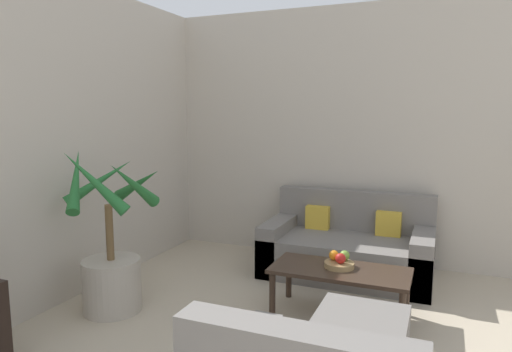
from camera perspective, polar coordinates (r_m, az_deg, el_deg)
wall_back at (r=4.89m, az=24.66°, el=4.38°), size 7.80×0.06×2.70m
potted_palm at (r=3.89m, az=-17.65°, el=-9.86°), size 0.82×0.80×1.34m
sofa_loveseat at (r=4.65m, az=11.41°, el=-8.88°), size 1.60×0.87×0.79m
coffee_table at (r=3.70m, az=10.45°, el=-12.07°), size 1.07×0.50×0.39m
fruit_bowl at (r=3.71m, az=10.36°, el=-10.87°), size 0.24×0.24×0.04m
apple_red at (r=3.66m, az=10.52°, el=-10.10°), size 0.08×0.08×0.08m
apple_green at (r=3.74m, az=11.02°, el=-9.72°), size 0.08×0.08×0.08m
orange_fruit at (r=3.74m, az=9.70°, el=-9.73°), size 0.08×0.08×0.08m
ottoman at (r=2.98m, az=12.88°, el=-20.15°), size 0.53×0.54×0.40m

